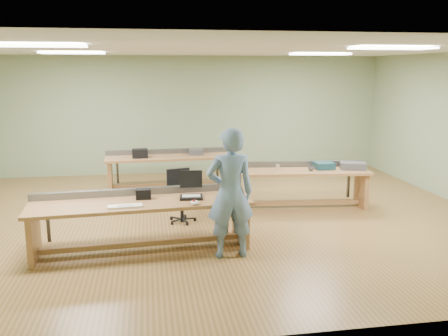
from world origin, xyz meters
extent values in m
plane|color=olive|center=(0.00, 0.00, 0.00)|extent=(10.00, 10.00, 0.00)
plane|color=silver|center=(0.00, 0.00, 3.00)|extent=(10.00, 10.00, 0.00)
cube|color=gray|center=(0.00, 4.00, 1.50)|extent=(10.00, 0.04, 3.00)
cube|color=gray|center=(0.00, -4.00, 1.50)|extent=(10.00, 0.04, 3.00)
cube|color=white|center=(-2.50, -1.50, 2.97)|extent=(1.20, 0.50, 0.03)
cube|color=white|center=(-2.50, 1.50, 2.97)|extent=(1.20, 0.50, 0.03)
cube|color=white|center=(2.50, -1.50, 2.97)|extent=(1.20, 0.50, 0.03)
cube|color=white|center=(2.50, 1.50, 2.97)|extent=(1.20, 0.50, 0.03)
cube|color=#A77346|center=(-1.25, -1.39, 0.72)|extent=(3.30, 1.08, 0.05)
cube|color=#A77346|center=(-2.77, -1.49, 0.35)|extent=(0.13, 0.77, 0.70)
cube|color=#A77346|center=(0.27, -1.29, 0.35)|extent=(0.13, 0.77, 0.70)
cube|color=#A77346|center=(-1.25, -1.39, 0.10)|extent=(2.95, 0.30, 0.08)
cube|color=#55595D|center=(-1.27, -1.00, 0.81)|extent=(3.24, 0.30, 0.11)
cube|color=#A77346|center=(1.71, 0.39, 0.72)|extent=(2.85, 1.02, 0.05)
cube|color=#A77346|center=(0.42, 0.52, 0.35)|extent=(0.14, 0.65, 0.70)
cube|color=#A77346|center=(3.00, 0.26, 0.35)|extent=(0.14, 0.65, 0.70)
cube|color=#A77346|center=(1.71, 0.39, 0.10)|extent=(2.48, 0.35, 0.08)
cube|color=#55595D|center=(1.74, 0.72, 0.81)|extent=(2.78, 0.36, 0.11)
cube|color=#A77346|center=(-0.66, 2.27, 0.72)|extent=(2.83, 0.82, 0.05)
cube|color=#A77346|center=(-1.97, 2.24, 0.35)|extent=(0.10, 0.65, 0.70)
cube|color=#A77346|center=(0.64, 2.30, 0.35)|extent=(0.10, 0.65, 0.70)
cube|color=#A77346|center=(-0.66, 2.27, 0.10)|extent=(2.51, 0.16, 0.08)
cube|color=#55595D|center=(-0.67, 2.61, 0.81)|extent=(2.81, 0.15, 0.11)
imported|color=#6A85AE|center=(0.01, -1.84, 0.94)|extent=(0.70, 0.48, 1.88)
cube|color=black|center=(-0.50, -1.33, 0.77)|extent=(0.36, 0.31, 0.04)
cube|color=black|center=(-0.49, -1.19, 1.02)|extent=(0.34, 0.05, 0.27)
cube|color=silver|center=(-1.47, -1.65, 0.76)|extent=(0.49, 0.20, 0.03)
ellipsoid|color=white|center=(-0.48, -1.67, 0.78)|extent=(0.17, 0.19, 0.06)
cube|color=black|center=(-1.21, -1.24, 0.83)|extent=(0.22, 0.14, 0.15)
cylinder|color=black|center=(-0.56, -0.15, 0.23)|extent=(0.06, 0.06, 0.46)
cube|color=black|center=(-0.56, -0.15, 0.48)|extent=(0.52, 0.52, 0.06)
cube|color=black|center=(-0.61, 0.05, 0.73)|extent=(0.42, 0.14, 0.40)
cylinder|color=black|center=(-0.56, -0.15, 0.03)|extent=(0.59, 0.59, 0.06)
cube|color=#143741|center=(2.27, 0.41, 0.81)|extent=(0.38, 0.29, 0.13)
cube|color=#3C3D3F|center=(2.82, 0.30, 0.82)|extent=(0.55, 0.43, 0.13)
imported|color=#3C3D3F|center=(1.96, 0.30, 0.80)|extent=(0.12, 0.12, 0.09)
cylinder|color=silver|center=(1.34, 0.43, 0.81)|extent=(0.06, 0.06, 0.11)
cube|color=black|center=(-1.30, 2.19, 0.85)|extent=(0.35, 0.25, 0.19)
cube|color=#3C3D3F|center=(-0.05, 2.35, 0.81)|extent=(0.35, 0.28, 0.13)
camera|label=1|loc=(-1.12, -8.23, 2.67)|focal=38.00mm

